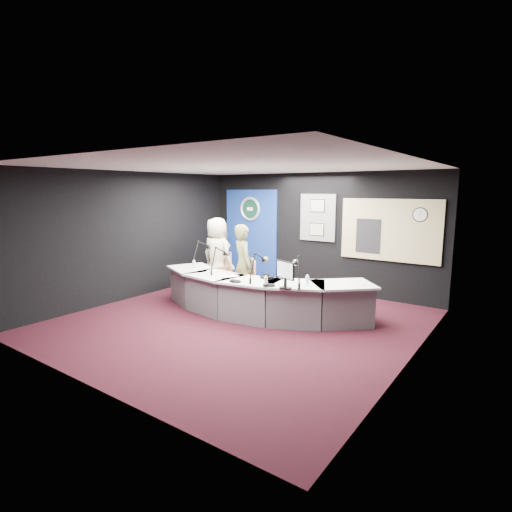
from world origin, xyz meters
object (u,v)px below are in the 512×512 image
Objects in this scene: armchair_right at (243,285)px; person_man at (217,255)px; armchair_left at (217,270)px; person_woman at (243,265)px; broadcast_desk at (255,295)px.

armchair_right is 0.49× the size of person_man.
armchair_left is 0.36m from person_man.
person_man reaches higher than armchair_left.
person_man is (0.00, 0.00, 0.36)m from armchair_left.
person_man is at bearing 10.47° from person_woman.
person_man reaches higher than broadcast_desk.
person_man is 1.27m from person_woman.
armchair_left is at bearing 10.47° from person_woman.
armchair_left reaches higher than broadcast_desk.
person_man is (-1.16, 0.52, 0.45)m from armchair_right.
armchair_left is (-1.72, 0.88, 0.15)m from broadcast_desk.
armchair_left is at bearing -0.00° from person_man.
person_man is at bearing 152.78° from broadcast_desk.
person_woman is at bearing 146.87° from broadcast_desk.
armchair_right is at bearing 160.01° from person_man.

